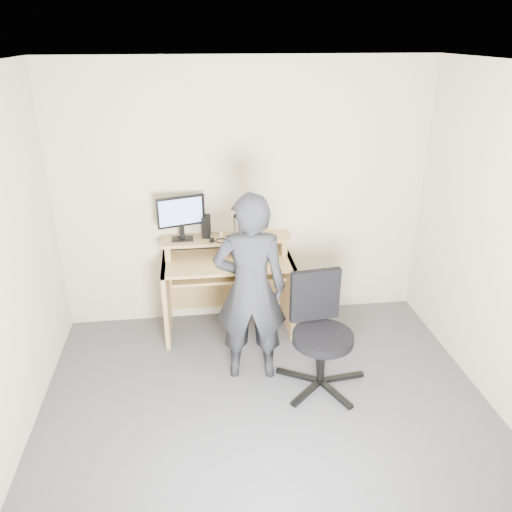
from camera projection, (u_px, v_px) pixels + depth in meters
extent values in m
plane|color=#55545A|center=(272.00, 434.00, 3.63)|extent=(3.50, 3.50, 0.00)
cube|color=beige|center=(245.00, 197.00, 4.70)|extent=(3.50, 0.02, 2.50)
cube|color=white|center=(279.00, 68.00, 2.60)|extent=(3.50, 3.50, 0.02)
cube|color=tan|center=(167.00, 299.00, 4.69)|extent=(0.04, 0.60, 0.75)
cube|color=tan|center=(288.00, 291.00, 4.83)|extent=(0.04, 0.60, 0.75)
cube|color=tan|center=(227.00, 261.00, 4.61)|extent=(1.20, 0.60, 0.03)
cube|color=tan|center=(228.00, 274.00, 4.58)|extent=(1.02, 0.38, 0.02)
cube|color=tan|center=(168.00, 248.00, 4.65)|extent=(0.05, 0.28, 0.15)
cube|color=tan|center=(282.00, 243.00, 4.77)|extent=(0.05, 0.28, 0.15)
cube|color=tan|center=(226.00, 238.00, 4.68)|extent=(1.20, 0.30, 0.02)
cube|color=tan|center=(226.00, 277.00, 5.00)|extent=(1.20, 0.03, 0.65)
cube|color=black|center=(183.00, 239.00, 4.62)|extent=(0.20, 0.12, 0.01)
cube|color=black|center=(182.00, 231.00, 4.61)|extent=(0.04, 0.04, 0.12)
cube|color=black|center=(181.00, 211.00, 4.50)|extent=(0.43, 0.15, 0.28)
cube|color=#839AE2|center=(181.00, 212.00, 4.49)|extent=(0.38, 0.12, 0.24)
cube|color=black|center=(206.00, 226.00, 4.66)|extent=(0.09, 0.14, 0.20)
cylinder|color=silver|center=(238.00, 227.00, 4.65)|extent=(0.09, 0.09, 0.20)
cube|color=black|center=(255.00, 238.00, 4.65)|extent=(0.07, 0.13, 0.01)
cube|color=black|center=(212.00, 240.00, 4.56)|extent=(0.05, 0.04, 0.03)
torus|color=silver|center=(214.00, 235.00, 4.71)|extent=(0.16, 0.16, 0.06)
cube|color=black|center=(235.00, 271.00, 4.57)|extent=(0.49, 0.30, 0.03)
ellipsoid|color=black|center=(274.00, 259.00, 4.56)|extent=(0.10, 0.07, 0.04)
cube|color=black|center=(342.00, 377.00, 4.16)|extent=(0.37, 0.09, 0.03)
cube|color=black|center=(319.00, 366.00, 4.29)|extent=(0.12, 0.37, 0.03)
cube|color=black|center=(297.00, 375.00, 4.18)|extent=(0.35, 0.22, 0.03)
cube|color=black|center=(307.00, 393.00, 3.98)|extent=(0.31, 0.29, 0.03)
cube|color=black|center=(336.00, 394.00, 3.96)|extent=(0.20, 0.36, 0.03)
cylinder|color=black|center=(321.00, 360.00, 4.03)|extent=(0.06, 0.06, 0.39)
cylinder|color=black|center=(323.00, 338.00, 3.94)|extent=(0.49, 0.49, 0.07)
cube|color=black|center=(315.00, 295.00, 4.02)|extent=(0.41, 0.11, 0.44)
imported|color=black|center=(250.00, 289.00, 3.96)|extent=(0.62, 0.44, 1.61)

